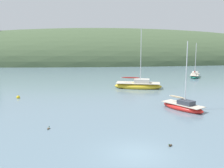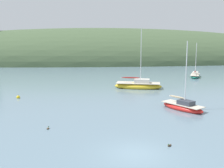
% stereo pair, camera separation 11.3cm
% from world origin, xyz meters
% --- Properties ---
extents(ground_plane, '(400.00, 400.00, 0.00)m').
position_xyz_m(ground_plane, '(0.00, 0.00, 0.00)').
color(ground_plane, slate).
extents(far_shoreline_hill, '(150.00, 36.00, 24.50)m').
position_xyz_m(far_shoreline_hill, '(-0.22, 70.72, 0.09)').
color(far_shoreline_hill, '#425638').
rests_on(far_shoreline_hill, ground).
extents(sailboat_yellow_far, '(4.11, 5.01, 7.25)m').
position_xyz_m(sailboat_yellow_far, '(6.68, 10.55, 0.33)').
color(sailboat_yellow_far, red).
rests_on(sailboat_yellow_far, ground).
extents(sailboat_red_portside, '(7.29, 3.85, 8.86)m').
position_xyz_m(sailboat_red_portside, '(4.15, 23.02, 0.42)').
color(sailboat_red_portside, gold).
rests_on(sailboat_red_portside, ground).
extents(sailboat_white_near, '(3.41, 4.94, 6.59)m').
position_xyz_m(sailboat_white_near, '(16.69, 33.30, 0.32)').
color(sailboat_white_near, '#196B56').
rests_on(sailboat_white_near, ground).
extents(mooring_buoy_outer, '(0.44, 0.44, 0.54)m').
position_xyz_m(mooring_buoy_outer, '(-11.85, 17.46, 0.12)').
color(mooring_buoy_outer, yellow).
rests_on(mooring_buoy_outer, ground).
extents(duck_trailing, '(0.27, 0.42, 0.24)m').
position_xyz_m(duck_trailing, '(-6.39, 5.36, 0.05)').
color(duck_trailing, brown).
rests_on(duck_trailing, ground).
extents(duck_lone_left, '(0.37, 0.36, 0.24)m').
position_xyz_m(duck_lone_left, '(2.55, 1.05, 0.05)').
color(duck_lone_left, '#473828').
rests_on(duck_lone_left, ground).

